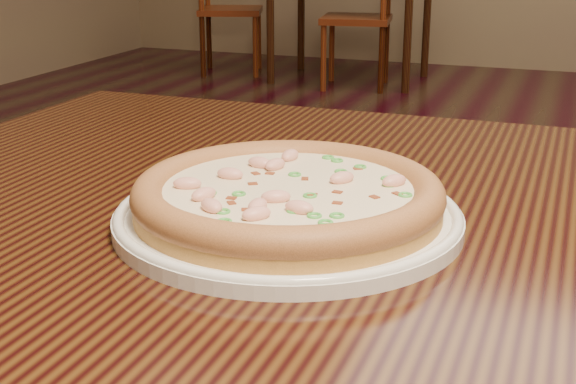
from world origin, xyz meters
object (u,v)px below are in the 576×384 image
(chair_a, at_px, (223,9))
(plate, at_px, (288,216))
(pizza, at_px, (288,195))
(chair_b, at_px, (365,18))
(hero_table, at_px, (432,325))

(chair_a, bearing_deg, plate, -64.56)
(pizza, xyz_separation_m, chair_a, (-2.16, 4.55, -0.34))
(plate, xyz_separation_m, chair_a, (-2.16, 4.55, -0.32))
(plate, relative_size, chair_b, 0.31)
(hero_table, xyz_separation_m, pizza, (-0.12, -0.05, 0.13))
(hero_table, height_order, pizza, pizza)
(plate, bearing_deg, chair_a, 115.44)
(chair_b, bearing_deg, plate, -75.91)
(hero_table, distance_m, plate, 0.17)
(hero_table, relative_size, plate, 4.04)
(plate, relative_size, pizza, 1.12)
(pizza, bearing_deg, plate, 56.55)
(pizza, distance_m, chair_b, 4.51)
(plate, xyz_separation_m, chair_b, (-1.10, 4.36, -0.32))
(pizza, distance_m, chair_a, 5.05)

